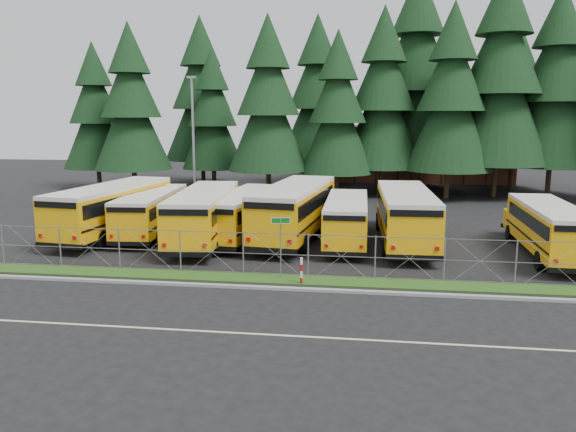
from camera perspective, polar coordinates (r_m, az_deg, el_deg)
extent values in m
plane|color=black|center=(26.57, 4.43, -5.64)|extent=(120.00, 120.00, 0.00)
cube|color=gray|center=(23.59, 3.96, -7.55)|extent=(50.00, 0.25, 0.12)
cube|color=#1F4C15|center=(24.93, 4.19, -6.63)|extent=(50.00, 1.40, 0.06)
cube|color=beige|center=(19.02, 2.91, -12.20)|extent=(50.00, 0.12, 0.01)
cube|color=brown|center=(65.81, 11.89, 6.34)|extent=(22.00, 10.00, 6.00)
cylinder|color=gray|center=(24.92, -0.75, -3.35)|extent=(0.06, 0.06, 2.80)
cube|color=#0D5E18|center=(24.65, -0.76, -0.46)|extent=(0.79, 0.20, 0.22)
cube|color=white|center=(24.65, -0.76, -0.46)|extent=(0.82, 0.20, 0.26)
cube|color=#0D5E18|center=(24.69, -0.75, -1.01)|extent=(0.14, 0.54, 0.18)
cylinder|color=#B20C0C|center=(24.37, 1.37, -5.61)|extent=(0.11, 0.11, 1.20)
cylinder|color=gray|center=(44.46, -9.57, 7.21)|extent=(0.20, 0.20, 10.00)
cube|color=gray|center=(44.49, -9.77, 13.72)|extent=(0.70, 0.35, 0.18)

